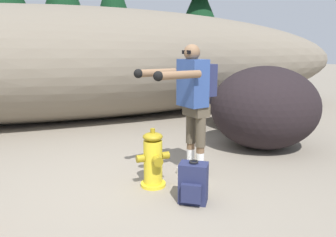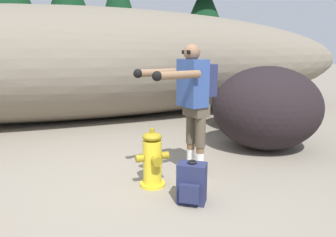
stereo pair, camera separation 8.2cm
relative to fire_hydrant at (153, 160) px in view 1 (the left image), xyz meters
name	(u,v)px [view 1 (the left image)]	position (x,y,z in m)	size (l,w,h in m)	color
ground_plane	(138,188)	(-0.18, 0.04, -0.35)	(56.00, 56.00, 0.04)	gray
dirt_embankment	(83,64)	(-0.18, 4.34, 0.96)	(14.89, 3.20, 2.56)	#756B5B
fire_hydrant	(153,160)	(0.00, 0.00, 0.00)	(0.40, 0.35, 0.72)	yellow
utility_worker	(193,95)	(0.57, 0.12, 0.74)	(1.03, 0.64, 1.68)	beige
spare_backpack	(193,183)	(0.26, -0.56, -0.11)	(0.36, 0.36, 0.47)	#23284C
boulder_large	(265,108)	(2.22, 0.77, 0.35)	(1.76, 1.53, 1.36)	black
boulder_mid	(242,104)	(2.68, 2.08, 0.18)	(1.55, 1.19, 1.00)	black
pine_tree_center	(64,20)	(-0.01, 10.36, 2.40)	(2.30, 2.30, 5.04)	#47331E
pine_tree_right	(114,19)	(2.22, 11.43, 2.59)	(1.97, 1.97, 5.26)	#47331E
pine_tree_far_right	(200,7)	(4.96, 8.45, 2.90)	(2.73, 2.73, 6.22)	#47331E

